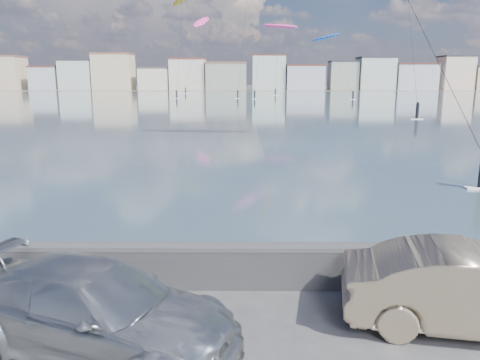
{
  "coord_description": "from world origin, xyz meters",
  "views": [
    {
      "loc": [
        1.09,
        -7.07,
        4.6
      ],
      "look_at": [
        1.0,
        4.0,
        2.2
      ],
      "focal_mm": 35.0,
      "sensor_mm": 36.0,
      "label": 1
    }
  ],
  "objects": [
    {
      "name": "ground",
      "position": [
        0.0,
        0.0,
        0.0
      ],
      "size": [
        700.0,
        700.0,
        0.0
      ],
      "primitive_type": "plane",
      "color": "#333335",
      "rests_on": "ground"
    },
    {
      "name": "bay_water",
      "position": [
        0.0,
        91.5,
        0.01
      ],
      "size": [
        500.0,
        177.0,
        0.0
      ],
      "primitive_type": "cube",
      "color": "#2F4354",
      "rests_on": "ground"
    },
    {
      "name": "far_shore_strip",
      "position": [
        0.0,
        200.0,
        0.01
      ],
      "size": [
        500.0,
        60.0,
        0.0
      ],
      "primitive_type": "cube",
      "color": "#4C473D",
      "rests_on": "ground"
    },
    {
      "name": "seawall",
      "position": [
        0.0,
        2.7,
        0.58
      ],
      "size": [
        400.0,
        0.36,
        1.08
      ],
      "color": "#28282B",
      "rests_on": "ground"
    },
    {
      "name": "far_buildings",
      "position": [
        1.31,
        186.0,
        6.03
      ],
      "size": [
        240.79,
        13.26,
        14.6
      ],
      "color": "#B2B7C6",
      "rests_on": "ground"
    },
    {
      "name": "car_silver",
      "position": [
        -1.45,
        0.24,
        0.76
      ],
      "size": [
        5.62,
        3.76,
        1.51
      ],
      "primitive_type": "imported",
      "rotation": [
        0.0,
        0.0,
        1.22
      ],
      "color": "#AAADB1",
      "rests_on": "ground"
    },
    {
      "name": "car_champagne",
      "position": [
        5.37,
        0.95,
        0.79
      ],
      "size": [
        4.99,
        2.46,
        1.57
      ],
      "primitive_type": "imported",
      "rotation": [
        0.0,
        0.0,
        1.4
      ],
      "color": "tan",
      "rests_on": "ground"
    },
    {
      "name": "kitesurfer_4",
      "position": [
        -14.58,
        119.77,
        24.44
      ],
      "size": [
        7.99,
        20.09,
        26.78
      ],
      "color": "#BF8C19",
      "rests_on": "ground"
    },
    {
      "name": "kitesurfer_6",
      "position": [
        11.66,
        137.76,
        19.68
      ],
      "size": [
        11.32,
        15.41,
        20.77
      ],
      "color": "#E5338C",
      "rests_on": "ground"
    },
    {
      "name": "kitesurfer_7",
      "position": [
        -13.28,
        156.02,
        22.87
      ],
      "size": [
        8.1,
        19.7,
        26.02
      ],
      "color": "#E5338C",
      "rests_on": "ground"
    },
    {
      "name": "kitesurfer_13",
      "position": [
        21.72,
        114.64,
        14.43
      ],
      "size": [
        8.3,
        19.14,
        15.87
      ],
      "color": "blue",
      "rests_on": "ground"
    }
  ]
}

